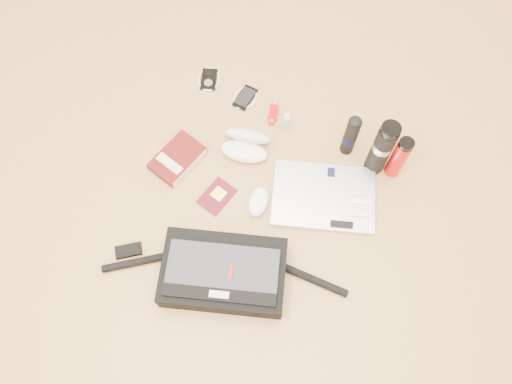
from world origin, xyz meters
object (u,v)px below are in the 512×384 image
at_px(thermos_black, 382,148).
at_px(thermos_red, 399,158).
at_px(messenger_bag, 223,273).
at_px(laptop, 324,197).
at_px(book, 178,159).

bearing_deg(thermos_black, thermos_red, 9.07).
bearing_deg(messenger_bag, laptop, 45.01).
xyz_separation_m(laptop, thermos_red, (0.19, 0.22, 0.10)).
relative_size(book, thermos_black, 0.79).
height_order(messenger_bag, thermos_red, thermos_red).
bearing_deg(book, thermos_black, 37.22).
relative_size(laptop, thermos_black, 1.56).
distance_m(thermos_black, thermos_red, 0.08).
distance_m(laptop, book, 0.58).
height_order(laptop, thermos_black, thermos_black).
bearing_deg(laptop, book, 169.87).
bearing_deg(book, messenger_bag, -28.61).
relative_size(messenger_bag, thermos_black, 2.85).
height_order(laptop, thermos_red, thermos_red).
distance_m(laptop, thermos_black, 0.27).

